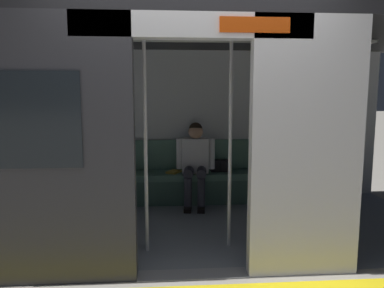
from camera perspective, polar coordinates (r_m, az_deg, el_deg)
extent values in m
plane|color=gray|center=(3.41, 0.13, -19.69)|extent=(60.00, 60.00, 0.00)
cube|color=silver|center=(3.26, 17.27, -0.83)|extent=(0.96, 0.12, 2.21)
cube|color=black|center=(3.22, 17.53, 3.81)|extent=(0.53, 0.02, 0.55)
cube|color=black|center=(3.17, -26.52, 3.30)|extent=(1.10, 0.02, 0.76)
cube|color=silver|center=(3.07, 0.14, 17.83)|extent=(1.92, 0.16, 0.20)
cube|color=#BF3F0C|center=(3.06, 9.74, 17.77)|extent=(0.56, 0.02, 0.12)
cube|color=black|center=(4.33, -1.17, 17.02)|extent=(6.40, 2.66, 0.12)
cube|color=slate|center=(4.55, -1.09, -12.38)|extent=(6.08, 2.50, 0.01)
cube|color=silver|center=(5.55, -1.83, 2.92)|extent=(6.08, 0.10, 2.21)
cube|color=#4C7566|center=(5.54, -1.79, -1.64)|extent=(3.52, 0.06, 0.45)
cube|color=white|center=(4.32, -1.17, 15.84)|extent=(4.48, 0.16, 0.03)
cube|color=gray|center=(3.41, 0.13, -19.60)|extent=(0.96, 0.19, 0.01)
cube|color=#4C7566|center=(5.38, -1.67, -4.87)|extent=(3.25, 0.44, 0.09)
cube|color=#39574C|center=(5.24, -1.57, -7.71)|extent=(3.25, 0.04, 0.35)
cube|color=silver|center=(5.31, 0.56, -1.77)|extent=(0.40, 0.26, 0.50)
sphere|color=tan|center=(5.27, 0.57, 1.93)|extent=(0.21, 0.21, 0.21)
sphere|color=black|center=(5.27, 0.57, 2.33)|extent=(0.19, 0.19, 0.19)
cylinder|color=silver|center=(5.28, 3.10, -1.52)|extent=(0.08, 0.08, 0.44)
cylinder|color=silver|center=(5.29, -1.99, -1.49)|extent=(0.08, 0.08, 0.44)
cylinder|color=#2D2D38|center=(5.15, 1.49, -4.34)|extent=(0.18, 0.41, 0.14)
cylinder|color=#2D2D38|center=(5.16, -0.52, -4.32)|extent=(0.18, 0.41, 0.14)
cylinder|color=#2D2D38|center=(5.02, 1.44, -7.63)|extent=(0.10, 0.10, 0.40)
cylinder|color=#2D2D38|center=(5.02, -0.63, -7.61)|extent=(0.10, 0.10, 0.40)
cube|color=black|center=(5.03, 1.42, -10.10)|extent=(0.12, 0.23, 0.06)
cube|color=black|center=(5.04, -0.66, -10.08)|extent=(0.12, 0.23, 0.06)
cube|color=black|center=(5.43, 4.31, -3.37)|extent=(0.26, 0.14, 0.17)
cube|color=black|center=(5.35, 4.43, -3.61)|extent=(0.02, 0.01, 0.14)
cube|color=gold|center=(5.33, -2.82, -4.33)|extent=(0.25, 0.27, 0.03)
cylinder|color=silver|center=(3.59, -7.23, 0.06)|extent=(0.04, 0.04, 2.19)
cylinder|color=silver|center=(3.70, 5.93, 0.31)|extent=(0.04, 0.04, 2.19)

